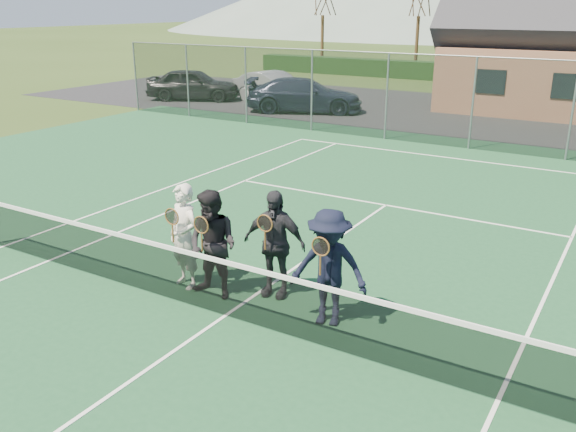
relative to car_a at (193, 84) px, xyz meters
name	(u,v)px	position (x,y,z in m)	size (l,w,h in m)	color
ground	(511,119)	(14.96, 2.61, -0.78)	(220.00, 220.00, 0.00)	#2E4318
court_surface	(226,316)	(14.96, -17.39, -0.77)	(30.00, 30.00, 0.02)	#1C4C2B
tarmac_carpark	(420,111)	(10.96, 2.61, -0.77)	(40.00, 12.00, 0.01)	black
hedge_row	(558,78)	(14.96, 14.61, -0.23)	(40.00, 1.20, 1.10)	black
car_a	(193,84)	(0.00, 0.00, 0.00)	(1.84, 4.58, 1.56)	black
car_b	(274,87)	(3.95, 1.31, -0.04)	(1.56, 4.48, 1.48)	gray
car_c	(304,95)	(6.57, -0.26, -0.04)	(2.09, 5.13, 1.49)	black
court_markings	(226,316)	(14.96, -17.39, -0.75)	(11.03, 23.83, 0.01)	white
tennis_net	(224,285)	(14.96, -17.39, -0.24)	(11.68, 0.08, 1.10)	slate
perimeter_fence	(473,103)	(14.96, -3.89, 0.75)	(30.07, 0.07, 3.02)	slate
player_a	(184,236)	(13.74, -16.86, 0.14)	(0.74, 0.58, 1.80)	white
player_b	(213,245)	(14.39, -16.92, 0.14)	(0.88, 0.68, 1.80)	black
player_c	(274,243)	(15.20, -16.35, 0.14)	(1.12, 0.62, 1.80)	#25252A
player_d	(329,268)	(16.40, -16.75, 0.14)	(1.28, 0.90, 1.80)	black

